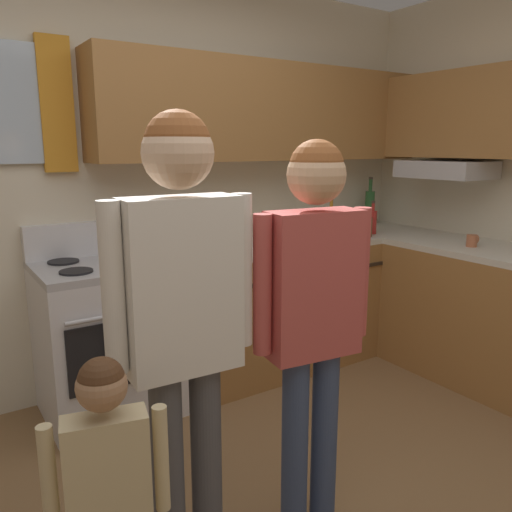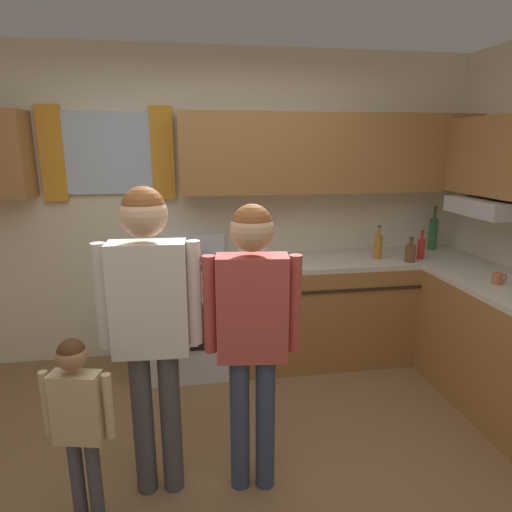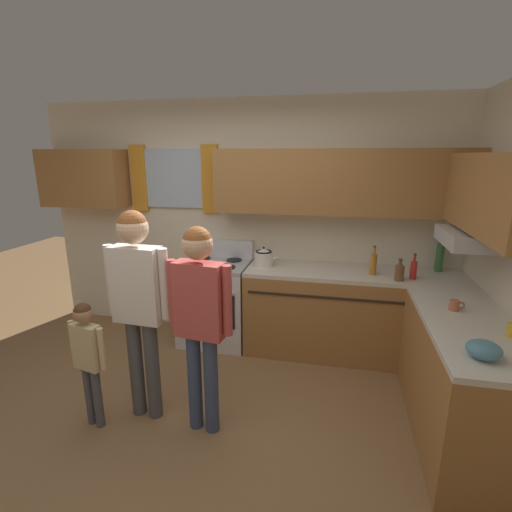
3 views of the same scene
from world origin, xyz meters
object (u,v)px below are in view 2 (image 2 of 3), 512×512
bottle_oil_amber (378,246)px  adult_in_plaid (252,319)px  cup_terracotta (498,278)px  small_child (79,414)px  stovetop_kettle (248,251)px  adult_holding_child (150,311)px  bottle_wine_green (433,233)px  bottle_squat_brown (410,253)px  bottle_sauce_red (421,248)px  stove_oven (184,315)px

bottle_oil_amber → adult_in_plaid: 1.84m
cup_terracotta → small_child: small_child is taller
stovetop_kettle → adult_holding_child: bearing=-117.0°
cup_terracotta → stovetop_kettle: (-1.62, 0.85, 0.06)m
bottle_wine_green → bottle_squat_brown: 0.58m
bottle_wine_green → cup_terracotta: bottle_wine_green is taller
bottle_squat_brown → adult_holding_child: (-1.99, -1.14, 0.06)m
stovetop_kettle → adult_in_plaid: bearing=-97.4°
bottle_sauce_red → adult_holding_child: 2.45m
cup_terracotta → small_child: bearing=-165.3°
bottle_oil_amber → stovetop_kettle: bearing=176.5°
adult_in_plaid → small_child: bearing=-170.4°
stovetop_kettle → small_child: bearing=-123.4°
bottle_sauce_red → adult_in_plaid: (-1.62, -1.27, -0.01)m
stove_oven → cup_terracotta: bearing=-21.5°
stove_oven → bottle_squat_brown: (1.85, -0.20, 0.51)m
stovetop_kettle → small_child: stovetop_kettle is taller
bottle_wine_green → bottle_squat_brown: size_ratio=1.92×
adult_in_plaid → bottle_sauce_red: bearing=37.9°
cup_terracotta → stove_oven: bearing=158.5°
bottle_wine_green → adult_in_plaid: bearing=-140.4°
bottle_oil_amber → bottle_sauce_red: bottle_oil_amber is taller
bottle_wine_green → small_child: bottle_wine_green is taller
bottle_squat_brown → cup_terracotta: bearing=-64.7°
bottle_wine_green → small_child: bearing=-147.9°
bottle_wine_green → small_child: (-2.75, -1.72, -0.42)m
bottle_wine_green → cup_terracotta: size_ratio=3.62×
bottle_wine_green → adult_in_plaid: size_ratio=0.25×
bottle_sauce_red → stovetop_kettle: size_ratio=0.90×
adult_holding_child → small_child: (-0.33, -0.20, -0.41)m
bottle_squat_brown → cup_terracotta: size_ratio=1.88×
bottle_squat_brown → adult_holding_child: adult_holding_child is taller
bottle_wine_green → bottle_oil_amber: bearing=-158.6°
bottle_sauce_red → stovetop_kettle: 1.45m
bottle_sauce_red → bottle_oil_amber: bearing=169.7°
cup_terracotta → adult_in_plaid: (-1.80, -0.55, 0.05)m
adult_in_plaid → bottle_squat_brown: bearing=38.8°
bottle_oil_amber → bottle_squat_brown: bearing=-30.9°
stove_oven → bottle_squat_brown: bottle_squat_brown is taller
stove_oven → bottle_wine_green: bearing=4.6°
adult_in_plaid → cup_terracotta: bearing=17.0°
bottle_wine_green → adult_holding_child: 2.86m
adult_in_plaid → stove_oven: bearing=104.3°
stove_oven → small_child: stove_oven is taller
small_child → bottle_wine_green: bearing=32.1°
bottle_squat_brown → adult_in_plaid: (-1.49, -1.20, 0.01)m
bottle_sauce_red → stove_oven: bearing=176.1°
cup_terracotta → adult_in_plaid: 1.88m
bottle_oil_amber → bottle_sauce_red: 0.36m
adult_holding_child → bottle_squat_brown: bearing=29.8°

